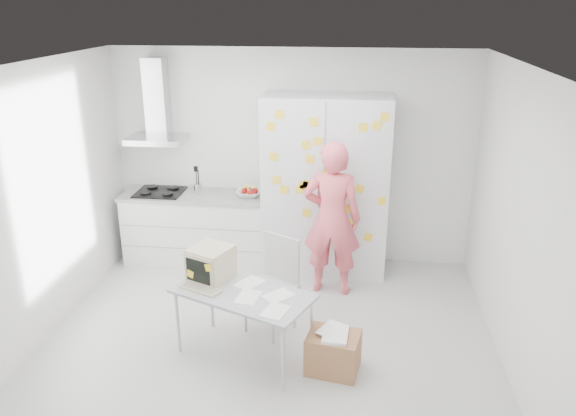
# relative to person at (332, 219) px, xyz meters

# --- Properties ---
(floor) EXTENTS (4.50, 4.00, 0.02)m
(floor) POSITION_rel_person_xyz_m (-0.56, -1.10, -0.91)
(floor) COLOR silver
(floor) RESTS_ON ground
(walls) EXTENTS (4.52, 4.01, 2.70)m
(walls) POSITION_rel_person_xyz_m (-0.56, -0.38, 0.45)
(walls) COLOR white
(walls) RESTS_ON ground
(ceiling) EXTENTS (4.50, 4.00, 0.02)m
(ceiling) POSITION_rel_person_xyz_m (-0.56, -1.10, 1.80)
(ceiling) COLOR white
(ceiling) RESTS_ON walls
(counter_run) EXTENTS (1.84, 0.63, 1.28)m
(counter_run) POSITION_rel_person_xyz_m (-1.76, 0.60, -0.43)
(counter_run) COLOR white
(counter_run) RESTS_ON ground
(range_hood) EXTENTS (0.70, 0.48, 1.01)m
(range_hood) POSITION_rel_person_xyz_m (-2.21, 0.74, 1.06)
(range_hood) COLOR silver
(range_hood) RESTS_ON walls
(tall_cabinet) EXTENTS (1.50, 0.68, 2.20)m
(tall_cabinet) POSITION_rel_person_xyz_m (-0.11, 0.57, 0.20)
(tall_cabinet) COLOR silver
(tall_cabinet) RESTS_ON ground
(person) EXTENTS (0.69, 0.48, 1.80)m
(person) POSITION_rel_person_xyz_m (0.00, 0.00, 0.00)
(person) COLOR #F7606D
(person) RESTS_ON ground
(desk) EXTENTS (1.42, 1.09, 1.02)m
(desk) POSITION_rel_person_xyz_m (-0.98, -1.27, -0.13)
(desk) COLOR #A7ACB2
(desk) RESTS_ON ground
(chair) EXTENTS (0.61, 0.61, 0.99)m
(chair) POSITION_rel_person_xyz_m (-0.53, -0.85, -0.34)
(chair) COLOR #B2B2B0
(chair) RESTS_ON ground
(cardboard_box) EXTENTS (0.52, 0.45, 0.41)m
(cardboard_box) POSITION_rel_person_xyz_m (0.10, -1.52, -0.71)
(cardboard_box) COLOR #A87349
(cardboard_box) RESTS_ON ground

